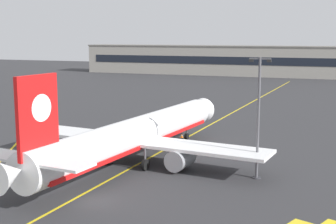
# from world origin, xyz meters

# --- Properties ---
(ground_plane) EXTENTS (400.00, 400.00, 0.00)m
(ground_plane) POSITION_xyz_m (0.00, 0.00, 0.00)
(ground_plane) COLOR #2D2D30
(taxiway_centreline) EXTENTS (11.42, 179.67, 0.01)m
(taxiway_centreline) POSITION_xyz_m (0.00, 30.00, 0.00)
(taxiway_centreline) COLOR yellow
(taxiway_centreline) RESTS_ON ground
(airliner_foreground) EXTENTS (32.35, 41.48, 11.65)m
(airliner_foreground) POSITION_xyz_m (-1.62, 12.83, 3.37)
(airliner_foreground) COLOR white
(airliner_foreground) RESTS_ON ground
(apron_lamp_post) EXTENTS (2.24, 0.90, 12.72)m
(apron_lamp_post) POSITION_xyz_m (12.89, 12.05, 6.67)
(apron_lamp_post) COLOR #515156
(apron_lamp_post) RESTS_ON ground
(safety_cone_by_nose_gear) EXTENTS (0.44, 0.44, 0.55)m
(safety_cone_by_nose_gear) POSITION_xyz_m (-0.83, 28.33, 0.26)
(safety_cone_by_nose_gear) COLOR orange
(safety_cone_by_nose_gear) RESTS_ON ground
(safety_cone_by_port_wing) EXTENTS (0.44, 0.44, 0.55)m
(safety_cone_by_port_wing) POSITION_xyz_m (-18.49, 14.90, 0.26)
(safety_cone_by_port_wing) COLOR orange
(safety_cone_by_port_wing) RESTS_ON ground
(terminal_building) EXTENTS (162.65, 12.40, 10.97)m
(terminal_building) POSITION_xyz_m (6.76, 137.82, 5.49)
(terminal_building) COLOR #9E998E
(terminal_building) RESTS_ON ground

